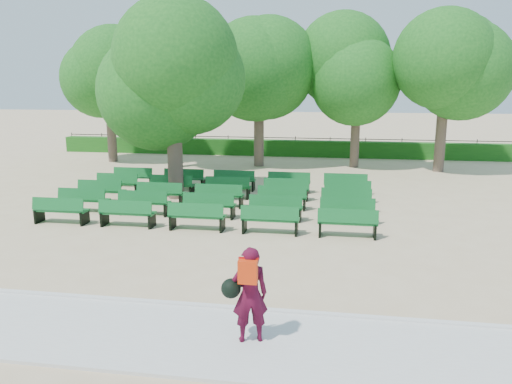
{
  "coord_description": "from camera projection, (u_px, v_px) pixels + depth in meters",
  "views": [
    {
      "loc": [
        3.39,
        -14.53,
        4.08
      ],
      "look_at": [
        1.18,
        -1.0,
        1.1
      ],
      "focal_mm": 35.0,
      "sensor_mm": 36.0,
      "label": 1
    }
  ],
  "objects": [
    {
      "name": "person",
      "position": [
        248.0,
        293.0,
        7.82
      ],
      "size": [
        0.78,
        0.53,
        1.56
      ],
      "rotation": [
        0.0,
        0.0,
        3.44
      ],
      "color": "#44091F",
      "rests_on": "ground"
    },
    {
      "name": "ground",
      "position": [
        223.0,
        219.0,
        15.42
      ],
      "size": [
        120.0,
        120.0,
        0.0
      ],
      "primitive_type": "plane",
      "color": "tan"
    },
    {
      "name": "fence",
      "position": [
        278.0,
        155.0,
        29.31
      ],
      "size": [
        26.0,
        0.1,
        1.02
      ],
      "primitive_type": null,
      "color": "black",
      "rests_on": "ground"
    },
    {
      "name": "tree_line",
      "position": [
        268.0,
        167.0,
        25.06
      ],
      "size": [
        21.8,
        6.8,
        7.04
      ],
      "primitive_type": null,
      "color": "#1F671D",
      "rests_on": "ground"
    },
    {
      "name": "paving",
      "position": [
        124.0,
        333.0,
        8.27
      ],
      "size": [
        30.0,
        2.2,
        0.06
      ],
      "primitive_type": "cube",
      "color": "silver",
      "rests_on": "ground"
    },
    {
      "name": "bench_array",
      "position": [
        220.0,
        204.0,
        16.9
      ],
      "size": [
        1.63,
        0.58,
        1.01
      ],
      "rotation": [
        0.0,
        0.0,
        -0.05
      ],
      "color": "#106026",
      "rests_on": "ground"
    },
    {
      "name": "tree_among",
      "position": [
        172.0,
        81.0,
        17.35
      ],
      "size": [
        4.47,
        4.47,
        6.23
      ],
      "color": "brown",
      "rests_on": "ground"
    },
    {
      "name": "curb",
      "position": [
        149.0,
        303.0,
        9.38
      ],
      "size": [
        30.0,
        0.12,
        0.1
      ],
      "primitive_type": "cube",
      "color": "silver",
      "rests_on": "ground"
    },
    {
      "name": "hedge",
      "position": [
        277.0,
        148.0,
        28.82
      ],
      "size": [
        26.0,
        0.7,
        0.9
      ],
      "primitive_type": "cube",
      "color": "#1C5C17",
      "rests_on": "ground"
    }
  ]
}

